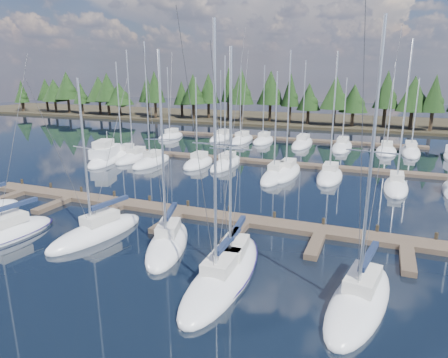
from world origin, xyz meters
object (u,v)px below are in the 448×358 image
at_px(front_sailboat_2, 97,232).
at_px(front_sailboat_3, 168,243).
at_px(front_sailboat_4, 232,265).
at_px(front_sailboat_5, 219,281).
at_px(motor_yacht_left, 106,158).
at_px(front_sailboat_1, 5,234).
at_px(main_dock, 180,214).
at_px(front_sailboat_6, 359,300).

relative_size(front_sailboat_2, front_sailboat_3, 0.88).
bearing_deg(front_sailboat_4, front_sailboat_2, 173.86).
distance_m(front_sailboat_2, front_sailboat_5, 11.95).
bearing_deg(front_sailboat_3, front_sailboat_5, -33.21).
height_order(front_sailboat_4, motor_yacht_left, front_sailboat_4).
bearing_deg(front_sailboat_1, front_sailboat_4, 5.18).
distance_m(front_sailboat_2, front_sailboat_3, 6.05).
xyz_separation_m(front_sailboat_3, motor_yacht_left, (-22.04, 21.60, 0.24)).
bearing_deg(front_sailboat_4, main_dock, 135.92).
height_order(front_sailboat_1, front_sailboat_4, front_sailboat_4).
bearing_deg(front_sailboat_1, motor_yacht_left, 111.61).
xyz_separation_m(front_sailboat_1, motor_yacht_left, (-9.74, 24.59, 0.26)).
bearing_deg(main_dock, front_sailboat_5, -51.33).
bearing_deg(front_sailboat_3, front_sailboat_2, -178.58).
height_order(front_sailboat_3, motor_yacht_left, front_sailboat_3).
bearing_deg(front_sailboat_4, front_sailboat_3, 165.63).
relative_size(front_sailboat_2, front_sailboat_5, 0.81).
height_order(front_sailboat_2, front_sailboat_3, front_sailboat_3).
height_order(main_dock, front_sailboat_6, front_sailboat_6).
bearing_deg(front_sailboat_4, motor_yacht_left, 140.04).
xyz_separation_m(front_sailboat_5, motor_yacht_left, (-27.45, 25.14, 0.25)).
bearing_deg(front_sailboat_2, front_sailboat_3, 1.42).
relative_size(front_sailboat_2, motor_yacht_left, 1.19).
xyz_separation_m(front_sailboat_2, front_sailboat_6, (19.19, -2.42, 0.01)).
bearing_deg(motor_yacht_left, main_dock, -38.22).
relative_size(front_sailboat_1, front_sailboat_6, 0.92).
bearing_deg(front_sailboat_3, front_sailboat_1, -166.35).
bearing_deg(front_sailboat_5, front_sailboat_2, 163.52).
height_order(front_sailboat_5, motor_yacht_left, front_sailboat_5).
xyz_separation_m(front_sailboat_1, front_sailboat_6, (25.44, 0.42, 0.01)).
distance_m(front_sailboat_5, motor_yacht_left, 37.22).
xyz_separation_m(front_sailboat_6, motor_yacht_left, (-35.17, 24.17, 0.24)).
distance_m(front_sailboat_3, front_sailboat_6, 13.39).
height_order(front_sailboat_4, front_sailboat_5, front_sailboat_5).
distance_m(front_sailboat_1, front_sailboat_6, 25.44).
bearing_deg(front_sailboat_3, motor_yacht_left, 135.57).
bearing_deg(main_dock, motor_yacht_left, 141.78).
xyz_separation_m(front_sailboat_1, front_sailboat_4, (17.70, 1.60, -0.00)).
bearing_deg(main_dock, front_sailboat_4, -44.08).
xyz_separation_m(front_sailboat_3, front_sailboat_4, (5.40, -1.38, -0.02)).
distance_m(main_dock, front_sailboat_6, 17.59).
bearing_deg(front_sailboat_6, front_sailboat_5, -172.82).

